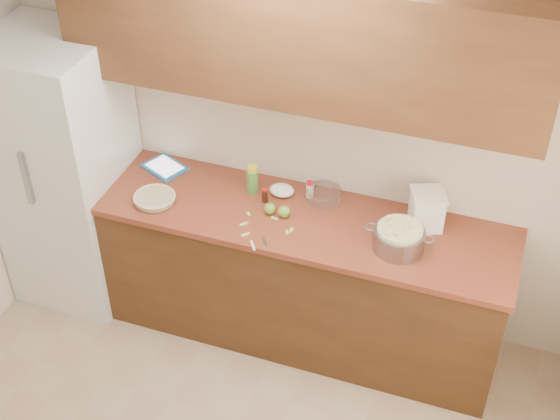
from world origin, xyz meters
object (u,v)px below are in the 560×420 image
(colander, at_px, (399,238))
(tablet, at_px, (165,167))
(flour_canister, at_px, (427,209))
(pie, at_px, (154,198))

(colander, height_order, tablet, colander)
(flour_canister, xyz_separation_m, tablet, (-1.63, 0.02, -0.11))
(tablet, bearing_deg, colander, 15.49)
(flour_canister, height_order, tablet, flour_canister)
(pie, distance_m, flour_canister, 1.57)
(pie, bearing_deg, tablet, 105.94)
(pie, xyz_separation_m, tablet, (-0.09, 0.32, -0.01))
(pie, xyz_separation_m, colander, (1.44, 0.06, 0.05))
(flour_canister, bearing_deg, tablet, 179.46)
(flour_canister, bearing_deg, colander, -112.53)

